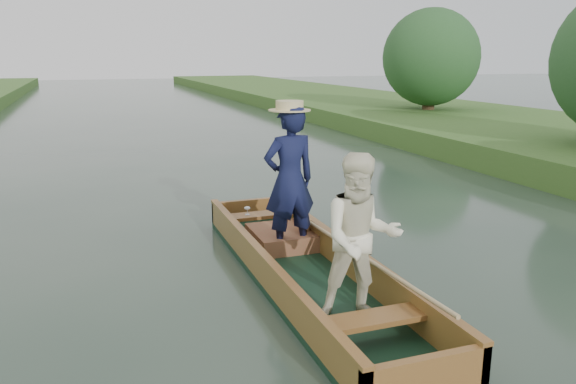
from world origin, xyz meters
name	(u,v)px	position (x,y,z in m)	size (l,w,h in m)	color
ground	(306,283)	(0.00, 0.00, 0.00)	(120.00, 120.00, 0.00)	#283D30
trees_far	(167,62)	(-0.20, 9.01, 2.39)	(23.00, 14.76, 4.32)	#47331E
punt	(314,232)	(0.07, -0.07, 0.64)	(1.13, 5.00, 2.01)	#12301E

